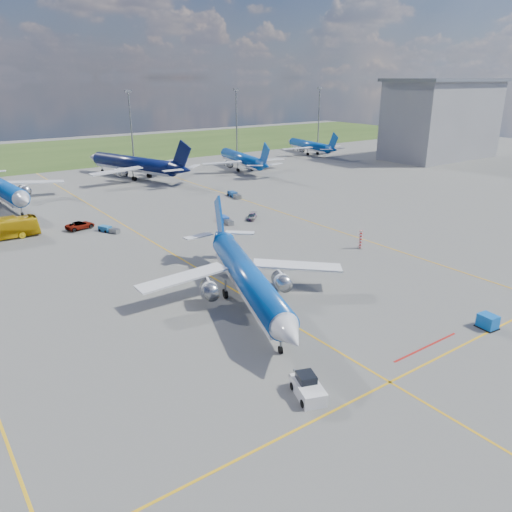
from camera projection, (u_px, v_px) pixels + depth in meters
ground at (260, 306)px, 60.74m from camera, size 400.00×400.00×0.00m
grass_strip at (8, 157)px, 175.28m from camera, size 400.00×80.00×0.01m
taxiway_lines at (162, 247)px, 81.98m from camera, size 60.25×160.00×0.02m
floodlight_masts at (66, 127)px, 146.01m from camera, size 202.20×0.50×22.70m
terminal_building at (442, 119)px, 168.22m from camera, size 42.00×22.00×26.00m
warning_post at (361, 240)px, 80.66m from camera, size 0.50×0.50×3.00m
bg_jet_nnw at (3, 204)px, 109.46m from camera, size 34.27×43.21×10.70m
bg_jet_n at (135, 178)px, 138.11m from camera, size 44.27×51.01×11.30m
bg_jet_ne at (242, 170)px, 150.38m from camera, size 34.29×41.21×9.59m
bg_jet_ene at (309, 154)px, 181.59m from camera, size 30.40×37.05×8.78m
main_airliner at (248, 303)px, 61.44m from camera, size 39.18×44.54×9.74m
pushback_tug at (308, 388)px, 43.34m from camera, size 3.29×5.59×1.88m
uld_container at (488, 321)px, 55.12m from camera, size 1.73×2.08×1.56m
service_car_b at (80, 225)px, 91.25m from camera, size 5.64×3.48×1.46m
service_car_c at (252, 217)px, 97.56m from camera, size 3.91×3.94×1.15m
baggage_tug_w at (226, 220)px, 95.43m from camera, size 1.93×4.89×1.07m
baggage_tug_c at (108, 229)px, 89.67m from camera, size 2.86×4.44×0.98m
baggage_tug_e at (234, 195)px, 115.81m from camera, size 2.11×5.17×1.13m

